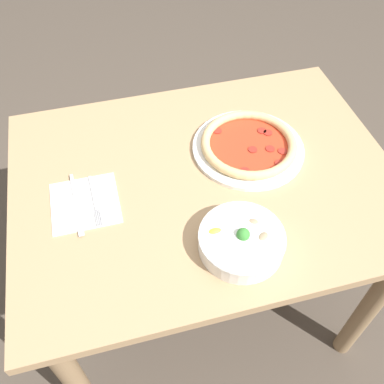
{
  "coord_description": "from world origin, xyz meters",
  "views": [
    {
      "loc": [
        0.24,
        0.75,
        1.61
      ],
      "look_at": [
        0.05,
        0.06,
        0.75
      ],
      "focal_mm": 40.0,
      "sensor_mm": 36.0,
      "label": 1
    }
  ],
  "objects_px": {
    "pizza": "(249,145)",
    "fork": "(95,199)",
    "bowl": "(241,240)",
    "knife": "(76,201)"
  },
  "relations": [
    {
      "from": "bowl",
      "to": "knife",
      "type": "xyz_separation_m",
      "value": [
        0.37,
        -0.24,
        -0.02
      ]
    },
    {
      "from": "pizza",
      "to": "fork",
      "type": "height_order",
      "value": "pizza"
    },
    {
      "from": "fork",
      "to": "knife",
      "type": "height_order",
      "value": "same"
    },
    {
      "from": "bowl",
      "to": "fork",
      "type": "bearing_deg",
      "value": -35.66
    },
    {
      "from": "fork",
      "to": "knife",
      "type": "bearing_deg",
      "value": -101.07
    },
    {
      "from": "pizza",
      "to": "fork",
      "type": "bearing_deg",
      "value": 9.78
    },
    {
      "from": "bowl",
      "to": "fork",
      "type": "distance_m",
      "value": 0.4
    },
    {
      "from": "knife",
      "to": "bowl",
      "type": "bearing_deg",
      "value": 54.78
    },
    {
      "from": "pizza",
      "to": "bowl",
      "type": "distance_m",
      "value": 0.34
    },
    {
      "from": "pizza",
      "to": "fork",
      "type": "relative_size",
      "value": 1.88
    }
  ]
}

